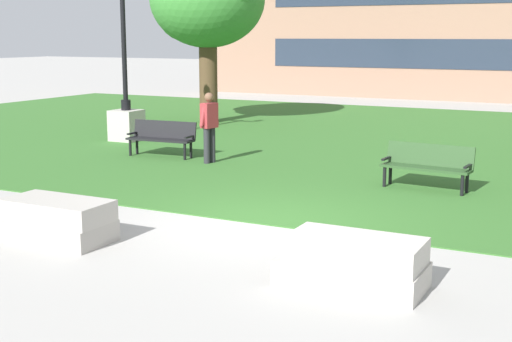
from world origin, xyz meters
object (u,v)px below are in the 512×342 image
at_px(park_bench_near_left, 162,136).
at_px(person_bystander_far_lawn, 209,124).
at_px(park_bench_near_right, 427,164).
at_px(concrete_block_center, 56,221).
at_px(concrete_block_left, 353,263).
at_px(lamp_post_right, 126,107).

relative_size(park_bench_near_left, person_bystander_far_lawn, 1.07).
bearing_deg(park_bench_near_right, concrete_block_center, -124.01).
relative_size(concrete_block_left, park_bench_near_left, 0.98).
distance_m(lamp_post_right, person_bystander_far_lawn, 4.61).
distance_m(concrete_block_center, concrete_block_left, 4.73).
relative_size(lamp_post_right, person_bystander_far_lawn, 2.85).
bearing_deg(concrete_block_center, park_bench_near_right, 55.99).
xyz_separation_m(lamp_post_right, person_bystander_far_lawn, (4.09, -2.12, -0.03)).
distance_m(concrete_block_left, park_bench_near_right, 6.10).
height_order(concrete_block_center, person_bystander_far_lawn, person_bystander_far_lawn).
bearing_deg(person_bystander_far_lawn, concrete_block_left, -47.89).
bearing_deg(person_bystander_far_lawn, lamp_post_right, 152.61).
distance_m(park_bench_near_left, lamp_post_right, 3.15).
bearing_deg(park_bench_near_left, concrete_block_center, -67.93).
distance_m(concrete_block_center, lamp_post_right, 10.40).
height_order(concrete_block_center, park_bench_near_left, park_bench_near_left).
relative_size(park_bench_near_right, lamp_post_right, 0.38).
height_order(park_bench_near_right, person_bystander_far_lawn, person_bystander_far_lawn).
bearing_deg(lamp_post_right, park_bench_near_left, -36.13).
relative_size(concrete_block_left, person_bystander_far_lawn, 1.05).
height_order(concrete_block_center, lamp_post_right, lamp_post_right).
bearing_deg(lamp_post_right, concrete_block_left, -40.96).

